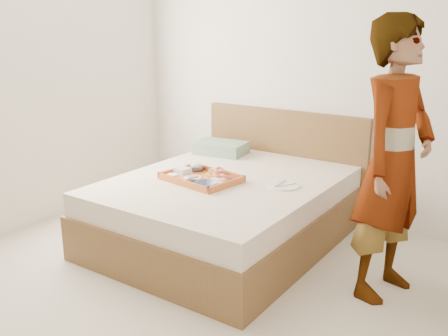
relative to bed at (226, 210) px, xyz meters
name	(u,v)px	position (x,y,z in m)	size (l,w,h in m)	color
ground	(156,297)	(0.13, -1.00, -0.27)	(3.50, 4.00, 0.01)	#BFB6A2
wall_back	(301,72)	(0.13, 1.00, 1.04)	(3.50, 0.01, 2.60)	silver
bed	(226,210)	(0.00, 0.00, 0.00)	(1.65, 2.00, 0.53)	brown
headboard	(283,159)	(0.00, 0.97, 0.21)	(1.65, 0.06, 0.95)	brown
pillow	(221,148)	(-0.50, 0.64, 0.32)	(0.47, 0.32, 0.11)	gray
tray	(201,177)	(-0.13, -0.15, 0.29)	(0.57, 0.42, 0.05)	#CC652A
prawn_plate	(222,181)	(0.05, -0.11, 0.29)	(0.20, 0.20, 0.01)	white
navy_bowl_big	(206,185)	(0.03, -0.31, 0.30)	(0.16, 0.16, 0.04)	#181E44
sauce_dish	(191,182)	(-0.11, -0.31, 0.30)	(0.08, 0.08, 0.03)	black
meat_plate	(192,178)	(-0.20, -0.18, 0.29)	(0.14, 0.14, 0.01)	white
bread_plate	(215,175)	(-0.09, -0.03, 0.29)	(0.14, 0.14, 0.01)	orange
salad_bowl	(196,168)	(-0.30, 0.01, 0.30)	(0.13, 0.13, 0.04)	#181E44
plastic_tub	(182,171)	(-0.34, -0.14, 0.31)	(0.12, 0.10, 0.05)	silver
cheese_round	(172,176)	(-0.33, -0.26, 0.30)	(0.08, 0.08, 0.03)	white
dinner_plate	(284,186)	(0.47, 0.09, 0.27)	(0.24, 0.24, 0.01)	white
person	(394,161)	(1.31, -0.07, 0.63)	(0.65, 0.43, 1.78)	silver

